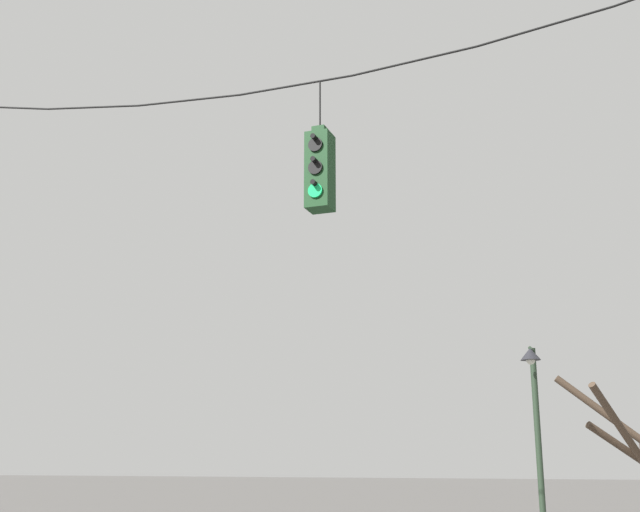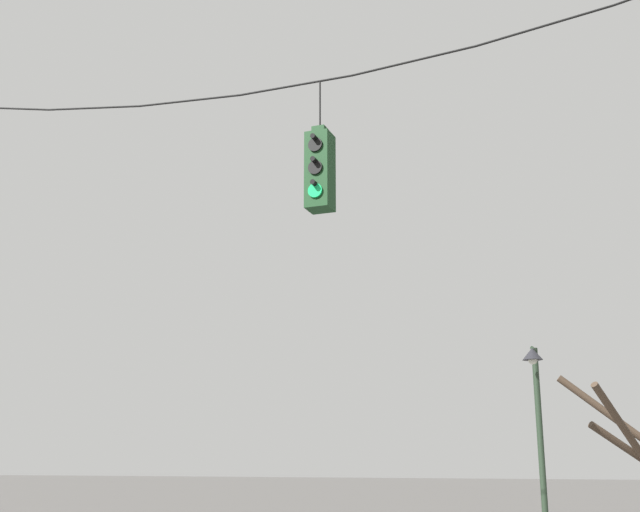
# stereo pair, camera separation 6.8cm
# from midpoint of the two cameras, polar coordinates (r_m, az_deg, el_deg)

# --- Properties ---
(span_wire) EXTENTS (12.19, 0.03, 0.70)m
(span_wire) POSITION_cam_midpoint_polar(r_m,az_deg,el_deg) (11.86, -1.63, 13.00)
(span_wire) COLOR black
(traffic_light_near_right_pole) EXTENTS (0.34, 0.58, 1.91)m
(traffic_light_near_right_pole) POSITION_cam_midpoint_polar(r_m,az_deg,el_deg) (11.09, 0.18, 6.11)
(traffic_light_near_right_pole) COLOR #143819
(street_lamp) EXTENTS (0.39, 0.68, 4.35)m
(street_lamp) POSITION_cam_midpoint_polar(r_m,az_deg,el_deg) (16.12, 15.37, -11.11)
(street_lamp) COLOR #233323
(street_lamp) RESTS_ON ground_plane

